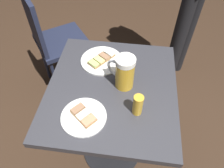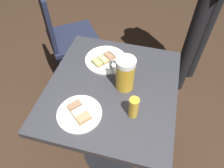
{
  "view_description": "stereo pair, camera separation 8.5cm",
  "coord_description": "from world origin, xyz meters",
  "px_view_note": "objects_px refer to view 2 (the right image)",
  "views": [
    {
      "loc": [
        0.09,
        -0.68,
        1.58
      ],
      "look_at": [
        0.0,
        0.0,
        0.77
      ],
      "focal_mm": 33.91,
      "sensor_mm": 36.0,
      "label": 1
    },
    {
      "loc": [
        0.17,
        -0.67,
        1.58
      ],
      "look_at": [
        0.0,
        0.0,
        0.77
      ],
      "focal_mm": 33.91,
      "sensor_mm": 36.0,
      "label": 2
    }
  ],
  "objects_px": {
    "plate_near": "(106,59)",
    "beer_mug": "(124,73)",
    "beer_glass_small": "(134,107)",
    "cafe_chair": "(64,35)",
    "plate_far": "(79,113)"
  },
  "relations": [
    {
      "from": "cafe_chair",
      "to": "plate_near",
      "type": "bearing_deg",
      "value": 11.43
    },
    {
      "from": "plate_far",
      "to": "beer_mug",
      "type": "xyz_separation_m",
      "value": [
        0.16,
        0.22,
        0.08
      ]
    },
    {
      "from": "beer_mug",
      "to": "beer_glass_small",
      "type": "relative_size",
      "value": 1.62
    },
    {
      "from": "plate_near",
      "to": "beer_glass_small",
      "type": "height_order",
      "value": "beer_glass_small"
    },
    {
      "from": "plate_near",
      "to": "cafe_chair",
      "type": "bearing_deg",
      "value": 138.57
    },
    {
      "from": "plate_near",
      "to": "cafe_chair",
      "type": "relative_size",
      "value": 0.25
    },
    {
      "from": "plate_far",
      "to": "beer_mug",
      "type": "height_order",
      "value": "beer_mug"
    },
    {
      "from": "beer_mug",
      "to": "cafe_chair",
      "type": "bearing_deg",
      "value": 136.74
    },
    {
      "from": "plate_near",
      "to": "beer_glass_small",
      "type": "bearing_deg",
      "value": -55.64
    },
    {
      "from": "plate_near",
      "to": "beer_glass_small",
      "type": "distance_m",
      "value": 0.39
    },
    {
      "from": "plate_near",
      "to": "beer_mug",
      "type": "height_order",
      "value": "beer_mug"
    },
    {
      "from": "beer_mug",
      "to": "beer_glass_small",
      "type": "bearing_deg",
      "value": -63.91
    },
    {
      "from": "beer_glass_small",
      "to": "plate_near",
      "type": "bearing_deg",
      "value": 124.36
    },
    {
      "from": "plate_near",
      "to": "plate_far",
      "type": "relative_size",
      "value": 1.14
    },
    {
      "from": "cafe_chair",
      "to": "beer_mug",
      "type": "bearing_deg",
      "value": 9.6
    }
  ]
}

